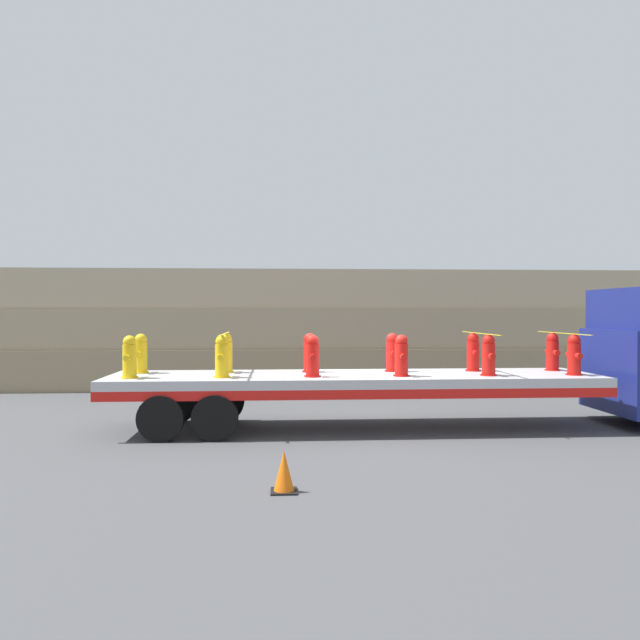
# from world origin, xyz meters

# --- Properties ---
(ground_plane) EXTENTS (120.00, 120.00, 0.00)m
(ground_plane) POSITION_xyz_m (0.00, 0.00, 0.00)
(ground_plane) COLOR #474749
(rock_cliff) EXTENTS (60.00, 3.30, 4.06)m
(rock_cliff) POSITION_xyz_m (0.00, 8.39, 2.03)
(rock_cliff) COLOR gray
(rock_cliff) RESTS_ON ground_plane
(flatbed_trailer) EXTENTS (10.82, 2.57, 1.22)m
(flatbed_trailer) POSITION_xyz_m (-0.55, 0.00, 1.01)
(flatbed_trailer) COLOR #B2B2B7
(flatbed_trailer) RESTS_ON ground_plane
(fire_hydrant_yellow_near_0) EXTENTS (0.36, 0.58, 0.90)m
(fire_hydrant_yellow_near_0) POSITION_xyz_m (-4.81, -0.54, 1.65)
(fire_hydrant_yellow_near_0) COLOR gold
(fire_hydrant_yellow_near_0) RESTS_ON flatbed_trailer
(fire_hydrant_yellow_far_0) EXTENTS (0.36, 0.58, 0.90)m
(fire_hydrant_yellow_far_0) POSITION_xyz_m (-4.81, 0.54, 1.65)
(fire_hydrant_yellow_far_0) COLOR gold
(fire_hydrant_yellow_far_0) RESTS_ON flatbed_trailer
(fire_hydrant_yellow_near_1) EXTENTS (0.36, 0.58, 0.90)m
(fire_hydrant_yellow_near_1) POSITION_xyz_m (-2.89, -0.54, 1.65)
(fire_hydrant_yellow_near_1) COLOR gold
(fire_hydrant_yellow_near_1) RESTS_ON flatbed_trailer
(fire_hydrant_yellow_far_1) EXTENTS (0.36, 0.58, 0.90)m
(fire_hydrant_yellow_far_1) POSITION_xyz_m (-2.89, 0.54, 1.65)
(fire_hydrant_yellow_far_1) COLOR gold
(fire_hydrant_yellow_far_1) RESTS_ON flatbed_trailer
(fire_hydrant_red_near_2) EXTENTS (0.36, 0.58, 0.90)m
(fire_hydrant_red_near_2) POSITION_xyz_m (-0.96, -0.54, 1.65)
(fire_hydrant_red_near_2) COLOR red
(fire_hydrant_red_near_2) RESTS_ON flatbed_trailer
(fire_hydrant_red_far_2) EXTENTS (0.36, 0.58, 0.90)m
(fire_hydrant_red_far_2) POSITION_xyz_m (-0.96, 0.54, 1.65)
(fire_hydrant_red_far_2) COLOR red
(fire_hydrant_red_far_2) RESTS_ON flatbed_trailer
(fire_hydrant_red_near_3) EXTENTS (0.36, 0.58, 0.90)m
(fire_hydrant_red_near_3) POSITION_xyz_m (0.96, -0.54, 1.65)
(fire_hydrant_red_near_3) COLOR red
(fire_hydrant_red_near_3) RESTS_ON flatbed_trailer
(fire_hydrant_red_far_3) EXTENTS (0.36, 0.58, 0.90)m
(fire_hydrant_red_far_3) POSITION_xyz_m (0.96, 0.54, 1.65)
(fire_hydrant_red_far_3) COLOR red
(fire_hydrant_red_far_3) RESTS_ON flatbed_trailer
(fire_hydrant_red_near_4) EXTENTS (0.36, 0.58, 0.90)m
(fire_hydrant_red_near_4) POSITION_xyz_m (2.89, -0.54, 1.65)
(fire_hydrant_red_near_4) COLOR red
(fire_hydrant_red_near_4) RESTS_ON flatbed_trailer
(fire_hydrant_red_far_4) EXTENTS (0.36, 0.58, 0.90)m
(fire_hydrant_red_far_4) POSITION_xyz_m (2.89, 0.54, 1.65)
(fire_hydrant_red_far_4) COLOR red
(fire_hydrant_red_far_4) RESTS_ON flatbed_trailer
(fire_hydrant_red_near_5) EXTENTS (0.36, 0.58, 0.90)m
(fire_hydrant_red_near_5) POSITION_xyz_m (4.81, -0.54, 1.65)
(fire_hydrant_red_near_5) COLOR red
(fire_hydrant_red_near_5) RESTS_ON flatbed_trailer
(fire_hydrant_red_far_5) EXTENTS (0.36, 0.58, 0.90)m
(fire_hydrant_red_far_5) POSITION_xyz_m (4.81, 0.54, 1.65)
(fire_hydrant_red_far_5) COLOR red
(fire_hydrant_red_far_5) RESTS_ON flatbed_trailer
(cargo_strap_rear) EXTENTS (0.05, 2.67, 0.01)m
(cargo_strap_rear) POSITION_xyz_m (-2.89, 0.00, 2.12)
(cargo_strap_rear) COLOR yellow
(cargo_strap_rear) RESTS_ON fire_hydrant_yellow_near_1
(cargo_strap_middle) EXTENTS (0.05, 2.67, 0.01)m
(cargo_strap_middle) POSITION_xyz_m (2.89, 0.00, 2.12)
(cargo_strap_middle) COLOR yellow
(cargo_strap_middle) RESTS_ON fire_hydrant_red_near_4
(cargo_strap_front) EXTENTS (0.05, 2.67, 0.01)m
(cargo_strap_front) POSITION_xyz_m (4.81, 0.00, 2.12)
(cargo_strap_front) COLOR yellow
(cargo_strap_front) RESTS_ON fire_hydrant_red_near_5
(traffic_cone) EXTENTS (0.38, 0.38, 0.60)m
(traffic_cone) POSITION_xyz_m (-1.61, -4.85, 0.29)
(traffic_cone) COLOR black
(traffic_cone) RESTS_ON ground_plane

